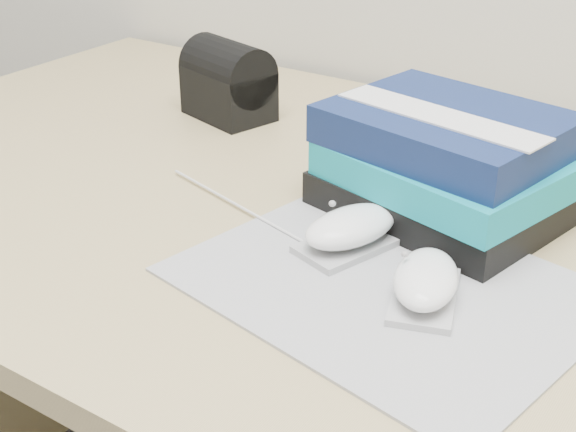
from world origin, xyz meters
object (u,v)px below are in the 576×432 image
Objects in this scene: desk at (425,372)px; book_stack at (445,164)px; mouse_front at (426,282)px; mouse_rear at (351,230)px; pouch at (228,81)px.

desk is 5.74× the size of book_stack.
mouse_rear is at bearing 155.69° from mouse_front.
desk is at bearing -14.28° from pouch.
pouch reaches higher than desk.
mouse_front is at bearing -24.31° from mouse_rear.
book_stack is at bearing -16.75° from pouch.
mouse_rear is 0.41m from pouch.
mouse_rear is at bearing -108.40° from book_stack.
book_stack is at bearing 109.49° from mouse_front.
mouse_front is 0.19m from book_stack.
mouse_rear is 1.06× the size of mouse_front.
mouse_rear is at bearing -35.50° from pouch.
desk is 13.93× the size of mouse_front.
pouch is (-0.38, 0.11, -0.00)m from book_stack.
mouse_front is 0.82× the size of pouch.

